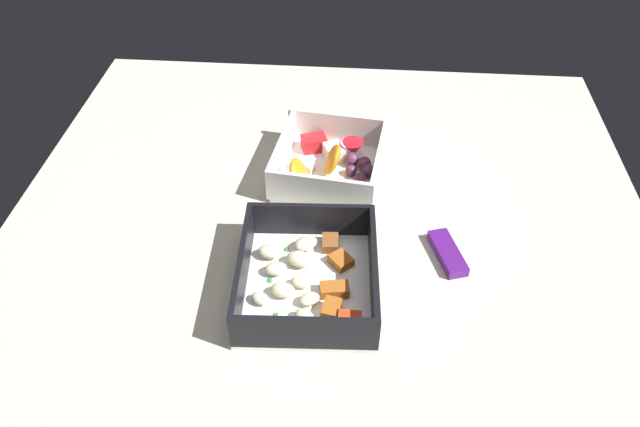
{
  "coord_description": "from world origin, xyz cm",
  "views": [
    {
      "loc": [
        54.07,
        3.48,
        53.84
      ],
      "look_at": [
        -0.56,
        -0.88,
        4.0
      ],
      "focal_mm": 34.33,
      "sensor_mm": 36.0,
      "label": 1
    }
  ],
  "objects_px": {
    "candy_bar": "(447,253)",
    "paper_cup_liner": "(333,126)",
    "fruit_bowl": "(331,163)",
    "pasta_container": "(308,279)"
  },
  "relations": [
    {
      "from": "candy_bar",
      "to": "paper_cup_liner",
      "type": "height_order",
      "value": "paper_cup_liner"
    },
    {
      "from": "fruit_bowl",
      "to": "pasta_container",
      "type": "bearing_deg",
      "value": -3.07
    },
    {
      "from": "paper_cup_liner",
      "to": "fruit_bowl",
      "type": "bearing_deg",
      "value": 1.45
    },
    {
      "from": "candy_bar",
      "to": "paper_cup_liner",
      "type": "distance_m",
      "value": 0.29
    },
    {
      "from": "fruit_bowl",
      "to": "paper_cup_liner",
      "type": "height_order",
      "value": "fruit_bowl"
    },
    {
      "from": "pasta_container",
      "to": "fruit_bowl",
      "type": "xyz_separation_m",
      "value": [
        -0.21,
        0.01,
        0.0
      ]
    },
    {
      "from": "fruit_bowl",
      "to": "paper_cup_liner",
      "type": "relative_size",
      "value": 4.7
    },
    {
      "from": "pasta_container",
      "to": "fruit_bowl",
      "type": "distance_m",
      "value": 0.21
    },
    {
      "from": "fruit_bowl",
      "to": "candy_bar",
      "type": "bearing_deg",
      "value": 45.28
    },
    {
      "from": "fruit_bowl",
      "to": "candy_bar",
      "type": "height_order",
      "value": "fruit_bowl"
    }
  ]
}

